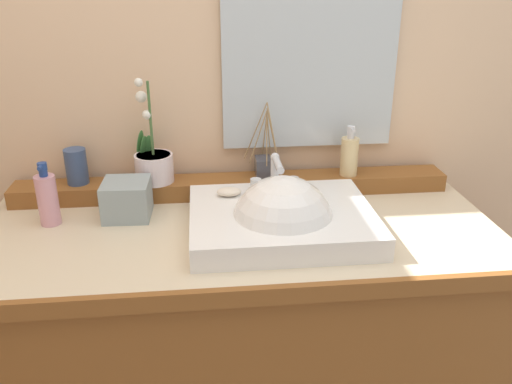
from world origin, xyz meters
TOP-DOWN VIEW (x-y plane):
  - wall_back at (0.00, 0.41)m, footprint 2.92×0.20m
  - vanity_cabinet at (0.00, -0.00)m, footprint 1.43×0.62m
  - back_ledge at (0.00, 0.24)m, footprint 1.35×0.11m
  - sink_basin at (0.11, -0.04)m, footprint 0.49×0.40m
  - soap_bar at (-0.02, 0.08)m, footprint 0.07×0.04m
  - potted_plant at (-0.24, 0.24)m, footprint 0.12×0.12m
  - soap_dispenser at (0.36, 0.23)m, footprint 0.05×0.06m
  - tumbler_cup at (-0.47, 0.25)m, footprint 0.06×0.06m
  - reed_diffuser at (0.11, 0.25)m, footprint 0.11×0.10m
  - lotion_bottle at (-0.52, 0.08)m, footprint 0.06×0.06m
  - tissue_box at (-0.31, 0.11)m, footprint 0.13×0.13m
  - mirror at (0.24, 0.30)m, footprint 0.54×0.02m

SIDE VIEW (x-z plane):
  - vanity_cabinet at x=0.00m, z-range 0.00..0.90m
  - sink_basin at x=0.11m, z-range 0.78..1.07m
  - back_ledge at x=0.00m, z-range 0.90..0.95m
  - tissue_box at x=-0.31m, z-range 0.90..1.00m
  - soap_bar at x=-0.02m, z-range 0.96..0.98m
  - lotion_bottle at x=-0.52m, z-range 0.88..1.06m
  - reed_diffuser at x=0.11m, z-range 0.87..1.10m
  - tumbler_cup at x=-0.47m, z-range 0.95..1.06m
  - potted_plant at x=-0.24m, z-range 0.85..1.17m
  - soap_dispenser at x=0.36m, z-range 0.94..1.10m
  - wall_back at x=0.00m, z-range 0.00..2.41m
  - mirror at x=0.24m, z-range 1.03..1.58m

